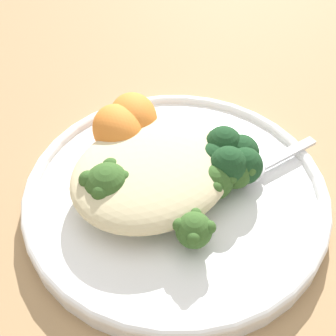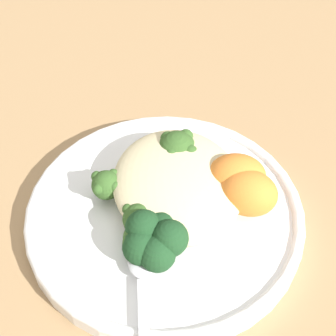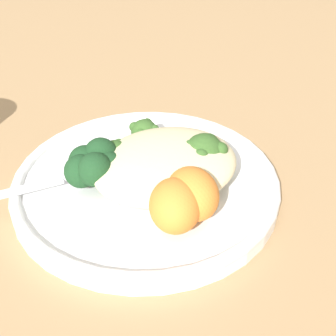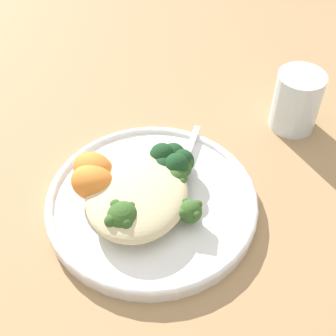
{
  "view_description": "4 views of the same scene",
  "coord_description": "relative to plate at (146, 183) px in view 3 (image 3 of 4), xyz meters",
  "views": [
    {
      "loc": [
        -0.19,
        -0.22,
        0.34
      ],
      "look_at": [
        -0.01,
        -0.01,
        0.04
      ],
      "focal_mm": 50.0,
      "sensor_mm": 36.0,
      "label": 1
    },
    {
      "loc": [
        0.33,
        -0.07,
        0.45
      ],
      "look_at": [
        -0.02,
        -0.01,
        0.06
      ],
      "focal_mm": 60.0,
      "sensor_mm": 36.0,
      "label": 2
    },
    {
      "loc": [
        0.17,
        0.33,
        0.31
      ],
      "look_at": [
        -0.02,
        0.0,
        0.04
      ],
      "focal_mm": 50.0,
      "sensor_mm": 36.0,
      "label": 3
    },
    {
      "loc": [
        -0.38,
        -0.1,
        0.48
      ],
      "look_at": [
        0.01,
        -0.03,
        0.06
      ],
      "focal_mm": 50.0,
      "sensor_mm": 36.0,
      "label": 4
    }
  ],
  "objects": [
    {
      "name": "plate",
      "position": [
        0.0,
        0.0,
        0.0
      ],
      "size": [
        0.27,
        0.27,
        0.02
      ],
      "color": "white",
      "rests_on": "ground_plane"
    },
    {
      "name": "broccoli_stalk_1",
      "position": [
        -0.03,
        -0.01,
        0.02
      ],
      "size": [
        0.07,
        0.07,
        0.03
      ],
      "rotation": [
        0.0,
        0.0,
        3.92
      ],
      "color": "#9EBC66",
      "rests_on": "plate"
    },
    {
      "name": "broccoli_stalk_0",
      "position": [
        -0.05,
        0.02,
        0.03
      ],
      "size": [
        0.1,
        0.04,
        0.04
      ],
      "rotation": [
        0.0,
        0.0,
        3.14
      ],
      "color": "#9EBC66",
      "rests_on": "plate"
    },
    {
      "name": "broccoli_stalk_2",
      "position": [
        -0.02,
        -0.04,
        0.02
      ],
      "size": [
        0.05,
        0.11,
        0.03
      ],
      "rotation": [
        0.0,
        0.0,
        4.39
      ],
      "color": "#9EBC66",
      "rests_on": "plate"
    },
    {
      "name": "broccoli_stalk_3",
      "position": [
        0.02,
        -0.02,
        0.02
      ],
      "size": [
        0.06,
        0.09,
        0.03
      ],
      "rotation": [
        0.0,
        0.0,
        5.14
      ],
      "color": "#9EBC66",
      "rests_on": "plate"
    },
    {
      "name": "ground_plane",
      "position": [
        0.01,
        0.02,
        -0.01
      ],
      "size": [
        4.0,
        4.0,
        0.0
      ],
      "primitive_type": "plane",
      "color": "#9E7A51"
    },
    {
      "name": "spoon",
      "position": [
        0.07,
        -0.03,
        0.01
      ],
      "size": [
        0.1,
        0.03,
        0.01
      ],
      "rotation": [
        0.0,
        0.0,
        6.16
      ],
      "color": "silver",
      "rests_on": "plate"
    },
    {
      "name": "quinoa_mound",
      "position": [
        -0.01,
        0.02,
        0.03
      ],
      "size": [
        0.15,
        0.13,
        0.04
      ],
      "primitive_type": "ellipsoid",
      "color": "beige",
      "rests_on": "plate"
    },
    {
      "name": "sweet_potato_chunk_0",
      "position": [
        0.01,
        0.08,
        0.03
      ],
      "size": [
        0.07,
        0.07,
        0.04
      ],
      "primitive_type": "ellipsoid",
      "rotation": [
        0.0,
        0.0,
        1.09
      ],
      "color": "orange",
      "rests_on": "plate"
    },
    {
      "name": "broccoli_stalk_4",
      "position": [
        0.03,
        -0.02,
        0.02
      ],
      "size": [
        0.09,
        0.1,
        0.03
      ],
      "rotation": [
        0.0,
        0.0,
        5.42
      ],
      "color": "#9EBC66",
      "rests_on": "plate"
    },
    {
      "name": "kale_tuft",
      "position": [
        0.05,
        -0.02,
        0.03
      ],
      "size": [
        0.06,
        0.06,
        0.04
      ],
      "color": "#193D1E",
      "rests_on": "plate"
    },
    {
      "name": "sweet_potato_chunk_1",
      "position": [
        -0.01,
        0.07,
        0.03
      ],
      "size": [
        0.06,
        0.07,
        0.04
      ],
      "primitive_type": "ellipsoid",
      "rotation": [
        0.0,
        0.0,
        4.46
      ],
      "color": "orange",
      "rests_on": "plate"
    }
  ]
}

